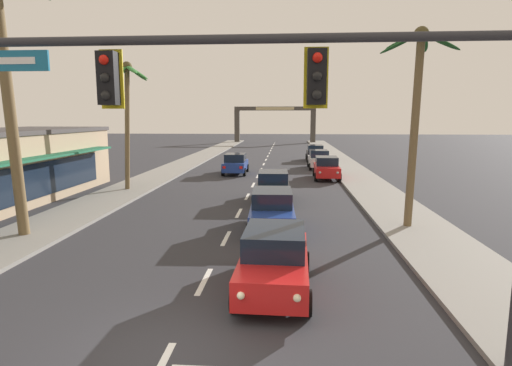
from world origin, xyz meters
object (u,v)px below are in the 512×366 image
object	(u,v)px
sedan_parked_nearest_kerb	(319,159)
town_gateway_arch	(275,119)
traffic_signal_mast	(320,107)
palm_left_second	(3,59)
sedan_third_in_queue	(272,210)
palm_right_second	(417,89)
sedan_oncoming_far	(236,164)
palm_left_third	(127,97)
sedan_fifth_in_queue	(273,186)
sedan_lead_at_stop_bar	(274,259)
sedan_parked_mid_kerb	(327,168)
sedan_parked_far_kerb	(315,153)

from	to	relation	value
sedan_parked_nearest_kerb	town_gateway_arch	size ratio (longest dim) A/B	0.30
traffic_signal_mast	palm_left_second	size ratio (longest dim) A/B	1.07
sedan_third_in_queue	palm_right_second	distance (m)	7.62
sedan_oncoming_far	town_gateway_arch	xyz separation A→B (m)	(1.93, 43.38, 3.41)
traffic_signal_mast	sedan_parked_nearest_kerb	size ratio (longest dim) A/B	2.47
sedan_parked_nearest_kerb	palm_left_third	bearing A→B (deg)	-134.61
sedan_fifth_in_queue	sedan_lead_at_stop_bar	bearing A→B (deg)	-87.87
sedan_lead_at_stop_bar	sedan_parked_nearest_kerb	distance (m)	27.89
traffic_signal_mast	town_gateway_arch	world-z (taller)	traffic_signal_mast
sedan_parked_mid_kerb	palm_right_second	distance (m)	15.41
palm_right_second	town_gateway_arch	bearing A→B (deg)	97.12
sedan_parked_nearest_kerb	sedan_lead_at_stop_bar	bearing A→B (deg)	-96.60
sedan_third_in_queue	town_gateway_arch	distance (m)	60.92
traffic_signal_mast	sedan_fifth_in_queue	xyz separation A→B (m)	(-1.32, 15.68, -3.97)
sedan_parked_far_kerb	palm_left_third	world-z (taller)	palm_left_third
sedan_parked_far_kerb	town_gateway_arch	world-z (taller)	town_gateway_arch
sedan_parked_mid_kerb	palm_left_third	size ratio (longest dim) A/B	0.56
sedan_oncoming_far	palm_right_second	world-z (taller)	palm_right_second
traffic_signal_mast	sedan_parked_far_kerb	xyz separation A→B (m)	(2.45, 38.21, -3.97)
sedan_fifth_in_queue	palm_left_second	bearing A→B (deg)	-140.91
sedan_oncoming_far	sedan_parked_far_kerb	bearing A→B (deg)	56.99
sedan_oncoming_far	sedan_parked_mid_kerb	distance (m)	7.62
sedan_fifth_in_queue	sedan_parked_nearest_kerb	bearing A→B (deg)	76.77
sedan_parked_far_kerb	town_gateway_arch	size ratio (longest dim) A/B	0.30
sedan_lead_at_stop_bar	sedan_oncoming_far	world-z (taller)	same
sedan_oncoming_far	sedan_parked_mid_kerb	size ratio (longest dim) A/B	1.00
sedan_oncoming_far	sedan_parked_nearest_kerb	bearing A→B (deg)	30.49
traffic_signal_mast	sedan_third_in_queue	distance (m)	10.46
sedan_parked_mid_kerb	sedan_fifth_in_queue	bearing A→B (deg)	-112.61
sedan_parked_far_kerb	palm_left_third	bearing A→B (deg)	-122.89
sedan_lead_at_stop_bar	sedan_fifth_in_queue	xyz separation A→B (m)	(-0.45, 12.14, 0.00)
traffic_signal_mast	palm_left_third	distance (m)	21.09
sedan_parked_mid_kerb	sedan_lead_at_stop_bar	bearing A→B (deg)	-98.88
palm_left_second	town_gateway_arch	distance (m)	63.16
sedan_fifth_in_queue	sedan_parked_nearest_kerb	size ratio (longest dim) A/B	1.01
traffic_signal_mast	sedan_parked_far_kerb	distance (m)	38.50
sedan_parked_nearest_kerb	town_gateway_arch	world-z (taller)	town_gateway_arch
palm_left_second	palm_left_third	xyz separation A→B (m)	(0.56, 10.48, -0.87)
sedan_lead_at_stop_bar	sedan_oncoming_far	size ratio (longest dim) A/B	1.00
sedan_third_in_queue	sedan_fifth_in_queue	world-z (taller)	same
traffic_signal_mast	sedan_lead_at_stop_bar	xyz separation A→B (m)	(-0.86, 3.53, -3.97)
sedan_oncoming_far	palm_right_second	size ratio (longest dim) A/B	0.55
sedan_third_in_queue	sedan_parked_far_kerb	world-z (taller)	same
traffic_signal_mast	sedan_parked_far_kerb	bearing A→B (deg)	86.33
traffic_signal_mast	sedan_parked_nearest_kerb	xyz separation A→B (m)	(2.34, 31.24, -3.97)
sedan_third_in_queue	sedan_parked_far_kerb	size ratio (longest dim) A/B	1.01
sedan_parked_nearest_kerb	palm_right_second	distance (m)	21.67
sedan_parked_mid_kerb	sedan_parked_far_kerb	size ratio (longest dim) A/B	1.00
sedan_oncoming_far	sedan_parked_nearest_kerb	distance (m)	8.31
palm_left_third	palm_right_second	size ratio (longest dim) A/B	0.98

